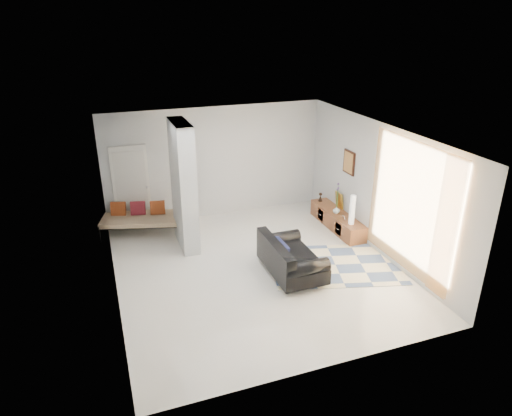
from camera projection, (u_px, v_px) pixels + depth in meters
name	position (u px, v px, depth m)	size (l,w,h in m)	color
floor	(257.00, 269.00, 9.34)	(6.00, 6.00, 0.00)	silver
ceiling	(257.00, 135.00, 8.25)	(6.00, 6.00, 0.00)	white
wall_back	(216.00, 163.00, 11.39)	(6.00, 6.00, 0.00)	silver
wall_front	(332.00, 286.00, 6.19)	(6.00, 6.00, 0.00)	silver
wall_left	(108.00, 227.00, 7.93)	(6.00, 6.00, 0.00)	silver
wall_right	(379.00, 189.00, 9.66)	(6.00, 6.00, 0.00)	silver
partition_column	(184.00, 186.00, 9.83)	(0.35, 1.20, 2.80)	#B5BBBD
hallway_door	(131.00, 187.00, 10.85)	(0.85, 0.06, 2.04)	white
curtain	(410.00, 207.00, 8.61)	(2.55, 2.55, 0.00)	#FAA341
wall_art	(349.00, 162.00, 10.58)	(0.04, 0.45, 0.55)	#35180E
media_console	(337.00, 220.00, 11.08)	(0.45, 1.99, 0.80)	brown
loveseat	(289.00, 259.00, 9.02)	(0.93, 1.58, 0.76)	silver
daybed	(144.00, 218.00, 10.72)	(2.15, 1.36, 0.77)	black
area_rug	(335.00, 265.00, 9.49)	(2.62, 1.75, 0.01)	beige
cylinder_lamp	(352.00, 210.00, 10.30)	(0.13, 0.13, 0.68)	white
bronze_figurine	(320.00, 197.00, 11.66)	(0.11, 0.11, 0.23)	black
vase	(336.00, 210.00, 10.95)	(0.17, 0.17, 0.17)	white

